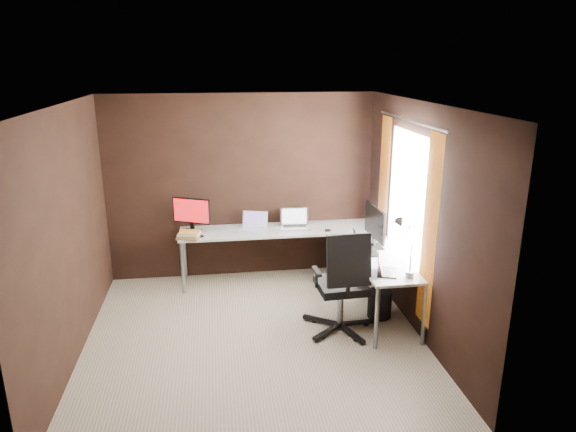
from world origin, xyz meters
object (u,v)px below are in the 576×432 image
object	(u,v)px
drawer_pedestal	(354,265)
laptop_white	(254,225)
monitor_right	(375,225)
book_stack	(189,235)
desk_lamp	(404,240)
monitor_left	(192,213)
office_chair	(342,301)
wastebasket	(380,304)
laptop_black_small	(385,269)
laptop_black_big	(363,248)
laptop_silver	(295,223)

from	to	relation	value
drawer_pedestal	laptop_white	world-z (taller)	laptop_white
monitor_right	book_stack	xyz separation A→B (m)	(-2.22, 0.66, -0.25)
desk_lamp	drawer_pedestal	bearing A→B (deg)	105.14
drawer_pedestal	book_stack	distance (m)	2.19
monitor_left	office_chair	size ratio (longest dim) A/B	0.40
office_chair	wastebasket	xyz separation A→B (m)	(0.52, 0.25, -0.19)
monitor_left	book_stack	world-z (taller)	monitor_left
book_stack	laptop_black_small	bearing A→B (deg)	-34.25
monitor_left	wastebasket	size ratio (longest dim) A/B	1.50
laptop_white	book_stack	size ratio (longest dim) A/B	1.17
monitor_left	drawer_pedestal	bearing A→B (deg)	13.88
laptop_white	wastebasket	distance (m)	1.97
office_chair	monitor_left	bearing A→B (deg)	134.19
laptop_white	wastebasket	xyz separation A→B (m)	(1.36, -1.28, -0.62)
desk_lamp	wastebasket	size ratio (longest dim) A/B	1.97
monitor_right	laptop_white	bearing A→B (deg)	54.26
desk_lamp	office_chair	xyz separation A→B (m)	(-0.57, 0.23, -0.78)
book_stack	laptop_white	bearing A→B (deg)	16.18
laptop_black_small	office_chair	world-z (taller)	office_chair
monitor_left	laptop_black_big	xyz separation A→B (m)	(2.02, -1.06, -0.20)
laptop_white	book_stack	xyz separation A→B (m)	(-0.85, -0.25, -0.01)
laptop_black_big	office_chair	world-z (taller)	office_chair
laptop_black_big	book_stack	distance (m)	2.20
drawer_pedestal	laptop_silver	size ratio (longest dim) A/B	1.50
laptop_silver	book_stack	bearing A→B (deg)	-165.38
book_stack	office_chair	xyz separation A→B (m)	(1.68, -1.28, -0.42)
laptop_black_big	drawer_pedestal	bearing A→B (deg)	-4.61
laptop_white	book_stack	bearing A→B (deg)	-146.92
laptop_silver	office_chair	xyz separation A→B (m)	(0.29, -1.54, -0.43)
laptop_black_big	book_stack	size ratio (longest dim) A/B	1.13
drawer_pedestal	laptop_black_small	size ratio (longest dim) A/B	1.77
laptop_black_small	desk_lamp	bearing A→B (deg)	-99.10
monitor_right	wastebasket	size ratio (longest dim) A/B	1.95
monitor_left	laptop_black_big	bearing A→B (deg)	-2.80
monitor_right	laptop_black_big	distance (m)	0.33
monitor_right	laptop_silver	xyz separation A→B (m)	(-0.83, 0.92, -0.23)
laptop_black_big	monitor_right	bearing A→B (deg)	-48.30
wastebasket	monitor_left	bearing A→B (deg)	149.20
monitor_right	laptop_white	distance (m)	1.66
wastebasket	book_stack	bearing A→B (deg)	154.90
drawer_pedestal	laptop_black_big	bearing A→B (deg)	-97.82
laptop_silver	office_chair	world-z (taller)	office_chair
laptop_black_big	desk_lamp	size ratio (longest dim) A/B	0.60
laptop_black_big	laptop_black_small	world-z (taller)	laptop_black_big
desk_lamp	office_chair	distance (m)	0.99
monitor_right	laptop_silver	distance (m)	1.26
monitor_left	laptop_black_small	distance (m)	2.68
monitor_right	laptop_black_small	size ratio (longest dim) A/B	1.85
laptop_black_big	wastebasket	distance (m)	0.68
book_stack	laptop_silver	bearing A→B (deg)	10.41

